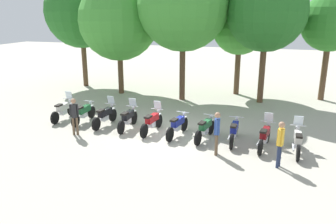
{
  "coord_description": "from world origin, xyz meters",
  "views": [
    {
      "loc": [
        4.54,
        -14.1,
        5.42
      ],
      "look_at": [
        0.0,
        0.5,
        0.9
      ],
      "focal_mm": 36.49,
      "sensor_mm": 36.0,
      "label": 1
    }
  ],
  "objects_px": {
    "motorcycle_0": "(63,110)",
    "tree_4": "(267,12)",
    "tree_1": "(119,21)",
    "tree_5": "(330,23)",
    "motorcycle_2": "(105,115)",
    "tree_2": "(183,5)",
    "motorcycle_3": "(128,118)",
    "motorcycle_7": "(234,131)",
    "motorcycle_6": "(205,128)",
    "person_0": "(74,114)",
    "person_2": "(217,130)",
    "tree_0": "(81,12)",
    "motorcycle_8": "(265,136)",
    "motorcycle_1": "(84,113)",
    "motorcycle_9": "(298,141)",
    "tree_3": "(240,28)",
    "person_1": "(280,141)",
    "motorcycle_5": "(178,125)",
    "motorcycle_4": "(152,121)"
  },
  "relations": [
    {
      "from": "tree_1",
      "to": "tree_5",
      "type": "relative_size",
      "value": 1.14
    },
    {
      "from": "motorcycle_9",
      "to": "tree_5",
      "type": "height_order",
      "value": "tree_5"
    },
    {
      "from": "motorcycle_2",
      "to": "motorcycle_1",
      "type": "bearing_deg",
      "value": 87.06
    },
    {
      "from": "tree_4",
      "to": "tree_5",
      "type": "bearing_deg",
      "value": 26.18
    },
    {
      "from": "motorcycle_6",
      "to": "tree_5",
      "type": "bearing_deg",
      "value": -21.75
    },
    {
      "from": "motorcycle_2",
      "to": "person_2",
      "type": "height_order",
      "value": "person_2"
    },
    {
      "from": "motorcycle_3",
      "to": "motorcycle_4",
      "type": "bearing_deg",
      "value": -96.47
    },
    {
      "from": "motorcycle_0",
      "to": "tree_4",
      "type": "height_order",
      "value": "tree_4"
    },
    {
      "from": "motorcycle_8",
      "to": "person_2",
      "type": "relative_size",
      "value": 1.26
    },
    {
      "from": "motorcycle_2",
      "to": "motorcycle_3",
      "type": "height_order",
      "value": "same"
    },
    {
      "from": "motorcycle_4",
      "to": "motorcycle_1",
      "type": "bearing_deg",
      "value": 90.61
    },
    {
      "from": "tree_1",
      "to": "tree_5",
      "type": "height_order",
      "value": "tree_1"
    },
    {
      "from": "motorcycle_6",
      "to": "person_0",
      "type": "distance_m",
      "value": 5.89
    },
    {
      "from": "motorcycle_3",
      "to": "motorcycle_5",
      "type": "xyz_separation_m",
      "value": [
        2.53,
        -0.26,
        -0.01
      ]
    },
    {
      "from": "tree_4",
      "to": "person_0",
      "type": "bearing_deg",
      "value": -132.27
    },
    {
      "from": "motorcycle_2",
      "to": "tree_2",
      "type": "distance_m",
      "value": 8.43
    },
    {
      "from": "motorcycle_6",
      "to": "motorcycle_0",
      "type": "bearing_deg",
      "value": 95.13
    },
    {
      "from": "motorcycle_2",
      "to": "tree_2",
      "type": "bearing_deg",
      "value": -16.24
    },
    {
      "from": "tree_3",
      "to": "person_0",
      "type": "bearing_deg",
      "value": -120.44
    },
    {
      "from": "motorcycle_7",
      "to": "tree_2",
      "type": "relative_size",
      "value": 0.26
    },
    {
      "from": "motorcycle_0",
      "to": "tree_1",
      "type": "xyz_separation_m",
      "value": [
        0.34,
        6.36,
        4.33
      ]
    },
    {
      "from": "motorcycle_8",
      "to": "person_0",
      "type": "xyz_separation_m",
      "value": [
        -8.27,
        -0.93,
        0.48
      ]
    },
    {
      "from": "motorcycle_1",
      "to": "motorcycle_9",
      "type": "bearing_deg",
      "value": -95.12
    },
    {
      "from": "person_2",
      "to": "motorcycle_9",
      "type": "bearing_deg",
      "value": -162.5
    },
    {
      "from": "tree_1",
      "to": "tree_0",
      "type": "bearing_deg",
      "value": 158.05
    },
    {
      "from": "tree_1",
      "to": "tree_4",
      "type": "distance_m",
      "value": 9.27
    },
    {
      "from": "motorcycle_9",
      "to": "tree_2",
      "type": "height_order",
      "value": "tree_2"
    },
    {
      "from": "motorcycle_5",
      "to": "motorcycle_6",
      "type": "xyz_separation_m",
      "value": [
        1.27,
        -0.06,
        0.0
      ]
    },
    {
      "from": "motorcycle_3",
      "to": "tree_0",
      "type": "xyz_separation_m",
      "value": [
        -7.06,
        8.17,
        4.87
      ]
    },
    {
      "from": "motorcycle_3",
      "to": "motorcycle_7",
      "type": "distance_m",
      "value": 5.07
    },
    {
      "from": "person_0",
      "to": "tree_2",
      "type": "xyz_separation_m",
      "value": [
        2.94,
        7.78,
        4.78
      ]
    },
    {
      "from": "motorcycle_1",
      "to": "tree_2",
      "type": "relative_size",
      "value": 0.26
    },
    {
      "from": "motorcycle_8",
      "to": "person_0",
      "type": "relative_size",
      "value": 1.28
    },
    {
      "from": "person_2",
      "to": "motorcycle_3",
      "type": "bearing_deg",
      "value": -24.61
    },
    {
      "from": "motorcycle_8",
      "to": "tree_0",
      "type": "bearing_deg",
      "value": 65.58
    },
    {
      "from": "motorcycle_0",
      "to": "tree_4",
      "type": "xyz_separation_m",
      "value": [
        9.59,
        6.64,
        4.89
      ]
    },
    {
      "from": "motorcycle_7",
      "to": "tree_3",
      "type": "bearing_deg",
      "value": 6.11
    },
    {
      "from": "motorcycle_1",
      "to": "person_2",
      "type": "height_order",
      "value": "person_2"
    },
    {
      "from": "person_1",
      "to": "tree_2",
      "type": "relative_size",
      "value": 0.2
    },
    {
      "from": "motorcycle_5",
      "to": "motorcycle_7",
      "type": "distance_m",
      "value": 2.53
    },
    {
      "from": "motorcycle_7",
      "to": "person_2",
      "type": "xyz_separation_m",
      "value": [
        -0.51,
        -1.55,
        0.51
      ]
    },
    {
      "from": "person_1",
      "to": "motorcycle_5",
      "type": "bearing_deg",
      "value": -7.84
    },
    {
      "from": "motorcycle_5",
      "to": "motorcycle_9",
      "type": "xyz_separation_m",
      "value": [
        5.06,
        -0.46,
        0.01
      ]
    },
    {
      "from": "motorcycle_1",
      "to": "tree_2",
      "type": "distance_m",
      "value": 8.75
    },
    {
      "from": "motorcycle_6",
      "to": "motorcycle_8",
      "type": "distance_m",
      "value": 2.55
    },
    {
      "from": "tree_1",
      "to": "tree_5",
      "type": "xyz_separation_m",
      "value": [
        12.94,
        2.1,
        -0.08
      ]
    },
    {
      "from": "motorcycle_3",
      "to": "motorcycle_2",
      "type": "bearing_deg",
      "value": 85.52
    },
    {
      "from": "motorcycle_1",
      "to": "motorcycle_6",
      "type": "distance_m",
      "value": 6.35
    },
    {
      "from": "motorcycle_9",
      "to": "tree_3",
      "type": "bearing_deg",
      "value": 19.94
    },
    {
      "from": "motorcycle_0",
      "to": "motorcycle_8",
      "type": "height_order",
      "value": "same"
    }
  ]
}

